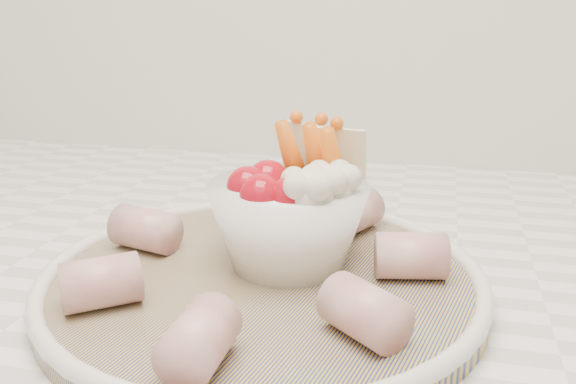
# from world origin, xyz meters

# --- Properties ---
(serving_platter) EXTENTS (0.37, 0.37, 0.02)m
(serving_platter) POSITION_xyz_m (-0.08, 1.38, 0.93)
(serving_platter) COLOR navy
(serving_platter) RESTS_ON kitchen_counter
(veggie_bowl) EXTENTS (0.12, 0.12, 0.10)m
(veggie_bowl) POSITION_xyz_m (-0.06, 1.40, 0.97)
(veggie_bowl) COLOR white
(veggie_bowl) RESTS_ON serving_platter
(cured_meat_rolls) EXTENTS (0.25, 0.27, 0.03)m
(cured_meat_rolls) POSITION_xyz_m (-0.08, 1.38, 0.95)
(cured_meat_rolls) COLOR #B25155
(cured_meat_rolls) RESTS_ON serving_platter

